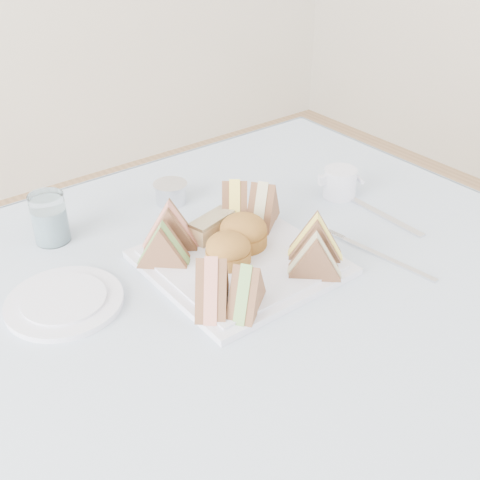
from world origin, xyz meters
TOP-DOWN VIEW (x-y plane):
  - table at (0.00, 0.00)m, footprint 0.90×0.90m
  - tablecloth at (0.00, 0.00)m, footprint 1.02×1.02m
  - serving_plate at (-0.03, 0.07)m, footprint 0.28×0.28m
  - sandwich_fl_a at (-0.13, 0.01)m, footprint 0.09×0.10m
  - sandwich_fl_b at (-0.09, -0.03)m, footprint 0.09×0.08m
  - sandwich_fr_a at (0.08, 0.01)m, footprint 0.09×0.09m
  - sandwich_fr_b at (0.04, -0.03)m, footprint 0.09×0.08m
  - sandwich_bl_a at (-0.13, 0.14)m, footprint 0.09×0.09m
  - sandwich_bl_b at (-0.09, 0.18)m, footprint 0.10×0.09m
  - sandwich_br_a at (0.08, 0.14)m, footprint 0.10×0.09m
  - sandwich_br_b at (0.04, 0.18)m, footprint 0.09×0.10m
  - scone_left at (-0.05, 0.08)m, footprint 0.08×0.08m
  - scone_right at (0.00, 0.10)m, footprint 0.11×0.11m
  - pastry_slice at (-0.02, 0.16)m, footprint 0.09×0.05m
  - side_plate at (-0.30, 0.15)m, footprint 0.20×0.20m
  - water_glass at (-0.24, 0.34)m, footprint 0.07×0.07m
  - tea_strainer at (-0.00, 0.33)m, footprint 0.07×0.07m
  - knife at (0.28, 0.04)m, footprint 0.02×0.19m
  - fork at (0.18, -0.06)m, footprint 0.03×0.18m
  - creamer_jug at (0.28, 0.15)m, footprint 0.08×0.08m

SIDE VIEW (x-z plane):
  - table at x=0.00m, z-range 0.00..0.74m
  - tablecloth at x=0.00m, z-range 0.74..0.75m
  - knife at x=0.28m, z-range 0.75..0.75m
  - fork at x=0.18m, z-range 0.75..0.75m
  - side_plate at x=-0.30m, z-range 0.75..0.76m
  - serving_plate at x=-0.03m, z-range 0.75..0.76m
  - tea_strainer at x=0.00m, z-range 0.75..0.78m
  - creamer_jug at x=0.28m, z-range 0.75..0.80m
  - pastry_slice at x=-0.02m, z-range 0.76..0.80m
  - scone_left at x=-0.05m, z-range 0.76..0.81m
  - scone_right at x=0.00m, z-range 0.76..0.81m
  - water_glass at x=-0.24m, z-range 0.75..0.83m
  - sandwich_fr_b at x=0.04m, z-range 0.76..0.83m
  - sandwich_fl_b at x=-0.09m, z-range 0.76..0.83m
  - sandwich_bl_a at x=-0.13m, z-range 0.76..0.83m
  - sandwich_fr_a at x=0.08m, z-range 0.76..0.84m
  - sandwich_br_a at x=0.08m, z-range 0.76..0.84m
  - sandwich_fl_a at x=-0.13m, z-range 0.76..0.84m
  - sandwich_bl_b at x=-0.09m, z-range 0.76..0.84m
  - sandwich_br_b at x=0.04m, z-range 0.76..0.84m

